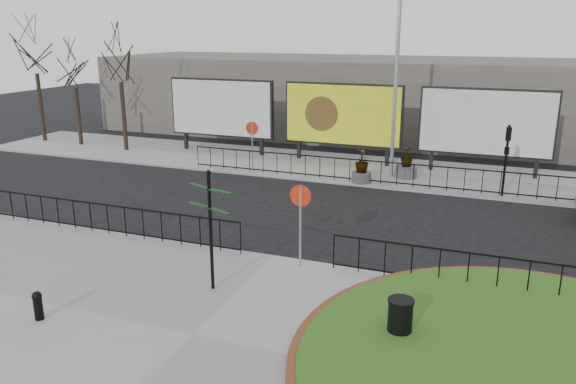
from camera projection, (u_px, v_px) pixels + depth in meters
The scene contains 24 objects.
ground at pixel (274, 259), 17.45m from camera, with size 90.00×90.00×0.00m, color black.
pavement_near at pixel (192, 336), 12.96m from camera, with size 30.00×10.00×0.12m, color gray.
pavement_far at pixel (365, 170), 28.19m from camera, with size 44.00×6.00×0.12m, color gray.
brick_edge at pixel (544, 376), 11.23m from camera, with size 10.40×10.40×0.18m, color brown.
grass_lawn at pixel (544, 375), 11.23m from camera, with size 10.00×10.00×0.22m, color #2B5416.
railing_near_left at pixel (108, 219), 19.06m from camera, with size 10.00×0.10×1.10m, color black, non-canonical shape.
railing_near_right at pixel (498, 274), 14.76m from camera, with size 9.00×0.10×1.10m, color black, non-canonical shape.
railing_far at pixel (373, 172), 25.25m from camera, with size 18.00×0.10×1.10m, color black, non-canonical shape.
speed_sign_far at pixel (252, 135), 27.06m from camera, with size 0.64×0.07×2.47m.
speed_sign_near at pixel (301, 207), 16.22m from camera, with size 0.64×0.07×2.47m.
billboard_left at pixel (221, 108), 31.27m from camera, with size 6.20×0.31×4.10m.
billboard_mid at pixel (343, 115), 28.86m from camera, with size 6.20×0.31×4.10m.
billboard_right at pixel (486, 123), 26.45m from camera, with size 6.20×0.31×4.10m.
lamp_post at pixel (396, 76), 25.43m from camera, with size 0.74×0.18×9.23m.
signal_pole_a at pixel (507, 150), 23.00m from camera, with size 0.22×0.26×3.00m.
tree_left at pixel (122, 89), 31.55m from camera, with size 2.00×2.00×7.00m, color #2D2119, non-canonical shape.
tree_mid at pixel (76, 93), 33.14m from camera, with size 2.00×2.00×6.20m, color #2D2119, non-canonical shape.
tree_far at pixel (38, 80), 34.16m from camera, with size 2.00×2.00×7.50m, color #2D2119, non-canonical shape.
building_backdrop at pixel (402, 98), 36.46m from camera, with size 40.00×10.00×5.00m, color #615B55.
fingerpost_sign at pixel (210, 219), 14.65m from camera, with size 1.53×0.73×3.31m.
bollard at pixel (38, 304), 13.49m from camera, with size 0.24×0.24×0.73m.
litter_bin at pixel (400, 319), 12.60m from camera, with size 0.60×0.60×0.99m.
planter_b at pixel (362, 168), 25.51m from camera, with size 0.89×0.89×1.56m.
planter_c at pixel (406, 166), 26.37m from camera, with size 1.01×1.01×1.50m.
Camera 1 is at (6.19, -14.94, 6.91)m, focal length 35.00 mm.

